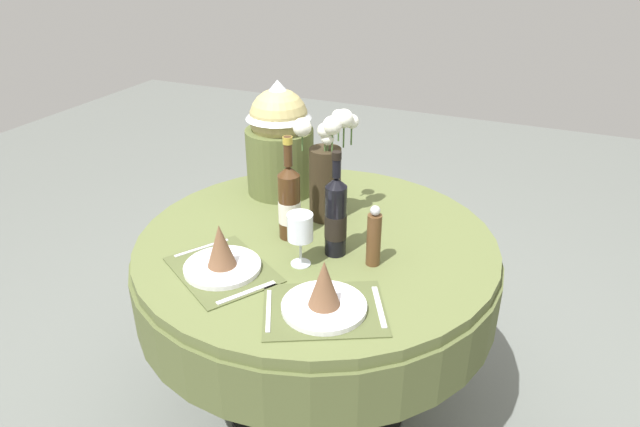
{
  "coord_description": "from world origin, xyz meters",
  "views": [
    {
      "loc": [
        0.69,
        -1.54,
        1.73
      ],
      "look_at": [
        0.0,
        0.03,
        0.84
      ],
      "focal_mm": 31.76,
      "sensor_mm": 36.0,
      "label": 1
    }
  ],
  "objects_px": {
    "place_setting_left": "(222,257)",
    "place_setting_right": "(324,296)",
    "wine_bottle_rear": "(289,202)",
    "wine_bottle_left": "(336,216)",
    "dining_table": "(317,275)",
    "pepper_mill": "(374,238)",
    "flower_vase": "(327,168)",
    "wine_glass_right": "(300,228)",
    "gift_tub_back_left": "(279,134)"
  },
  "relations": [
    {
      "from": "place_setting_left",
      "to": "gift_tub_back_left",
      "type": "distance_m",
      "value": 0.64
    },
    {
      "from": "dining_table",
      "to": "flower_vase",
      "type": "distance_m",
      "value": 0.38
    },
    {
      "from": "place_setting_left",
      "to": "place_setting_right",
      "type": "height_order",
      "value": "same"
    },
    {
      "from": "place_setting_right",
      "to": "wine_bottle_rear",
      "type": "xyz_separation_m",
      "value": [
        -0.27,
        0.34,
        0.09
      ]
    },
    {
      "from": "flower_vase",
      "to": "wine_glass_right",
      "type": "xyz_separation_m",
      "value": [
        0.05,
        -0.33,
        -0.07
      ]
    },
    {
      "from": "dining_table",
      "to": "wine_glass_right",
      "type": "bearing_deg",
      "value": -82.57
    },
    {
      "from": "place_setting_right",
      "to": "wine_bottle_rear",
      "type": "bearing_deg",
      "value": 128.99
    },
    {
      "from": "flower_vase",
      "to": "wine_glass_right",
      "type": "bearing_deg",
      "value": -81.04
    },
    {
      "from": "place_setting_left",
      "to": "wine_glass_right",
      "type": "xyz_separation_m",
      "value": [
        0.21,
        0.13,
        0.08
      ]
    },
    {
      "from": "wine_bottle_rear",
      "to": "wine_bottle_left",
      "type": "bearing_deg",
      "value": -12.06
    },
    {
      "from": "place_setting_right",
      "to": "gift_tub_back_left",
      "type": "bearing_deg",
      "value": 125.66
    },
    {
      "from": "wine_bottle_rear",
      "to": "gift_tub_back_left",
      "type": "relative_size",
      "value": 0.81
    },
    {
      "from": "dining_table",
      "to": "wine_bottle_rear",
      "type": "relative_size",
      "value": 3.47
    },
    {
      "from": "place_setting_left",
      "to": "pepper_mill",
      "type": "distance_m",
      "value": 0.47
    },
    {
      "from": "gift_tub_back_left",
      "to": "flower_vase",
      "type": "bearing_deg",
      "value": -28.77
    },
    {
      "from": "wine_bottle_rear",
      "to": "gift_tub_back_left",
      "type": "xyz_separation_m",
      "value": [
        -0.2,
        0.32,
        0.11
      ]
    },
    {
      "from": "place_setting_left",
      "to": "place_setting_right",
      "type": "xyz_separation_m",
      "value": [
        0.37,
        -0.06,
        0.0
      ]
    },
    {
      "from": "wine_glass_right",
      "to": "pepper_mill",
      "type": "relative_size",
      "value": 0.86
    },
    {
      "from": "flower_vase",
      "to": "pepper_mill",
      "type": "height_order",
      "value": "flower_vase"
    },
    {
      "from": "dining_table",
      "to": "gift_tub_back_left",
      "type": "bearing_deg",
      "value": 134.15
    },
    {
      "from": "flower_vase",
      "to": "pepper_mill",
      "type": "bearing_deg",
      "value": -41.94
    },
    {
      "from": "flower_vase",
      "to": "wine_bottle_left",
      "type": "relative_size",
      "value": 1.14
    },
    {
      "from": "place_setting_left",
      "to": "gift_tub_back_left",
      "type": "height_order",
      "value": "gift_tub_back_left"
    },
    {
      "from": "place_setting_left",
      "to": "pepper_mill",
      "type": "height_order",
      "value": "pepper_mill"
    },
    {
      "from": "flower_vase",
      "to": "pepper_mill",
      "type": "distance_m",
      "value": 0.36
    },
    {
      "from": "place_setting_right",
      "to": "wine_glass_right",
      "type": "relative_size",
      "value": 2.37
    },
    {
      "from": "wine_glass_right",
      "to": "pepper_mill",
      "type": "distance_m",
      "value": 0.23
    },
    {
      "from": "flower_vase",
      "to": "wine_glass_right",
      "type": "relative_size",
      "value": 2.28
    },
    {
      "from": "place_setting_right",
      "to": "wine_bottle_rear",
      "type": "height_order",
      "value": "wine_bottle_rear"
    },
    {
      "from": "dining_table",
      "to": "wine_bottle_rear",
      "type": "xyz_separation_m",
      "value": [
        -0.09,
        -0.03,
        0.28
      ]
    },
    {
      "from": "dining_table",
      "to": "pepper_mill",
      "type": "xyz_separation_m",
      "value": [
        0.23,
        -0.08,
        0.25
      ]
    },
    {
      "from": "gift_tub_back_left",
      "to": "place_setting_right",
      "type": "bearing_deg",
      "value": -54.34
    },
    {
      "from": "wine_bottle_rear",
      "to": "pepper_mill",
      "type": "bearing_deg",
      "value": -9.44
    },
    {
      "from": "place_setting_right",
      "to": "pepper_mill",
      "type": "xyz_separation_m",
      "value": [
        0.05,
        0.28,
        0.05
      ]
    },
    {
      "from": "wine_bottle_left",
      "to": "place_setting_left",
      "type": "bearing_deg",
      "value": -139.85
    },
    {
      "from": "place_setting_right",
      "to": "pepper_mill",
      "type": "height_order",
      "value": "pepper_mill"
    },
    {
      "from": "flower_vase",
      "to": "wine_bottle_left",
      "type": "bearing_deg",
      "value": -60.24
    },
    {
      "from": "wine_bottle_left",
      "to": "wine_glass_right",
      "type": "bearing_deg",
      "value": -124.58
    },
    {
      "from": "wine_bottle_left",
      "to": "wine_bottle_rear",
      "type": "distance_m",
      "value": 0.19
    },
    {
      "from": "wine_glass_right",
      "to": "pepper_mill",
      "type": "height_order",
      "value": "pepper_mill"
    },
    {
      "from": "place_setting_left",
      "to": "wine_bottle_rear",
      "type": "xyz_separation_m",
      "value": [
        0.1,
        0.28,
        0.09
      ]
    },
    {
      "from": "dining_table",
      "to": "gift_tub_back_left",
      "type": "xyz_separation_m",
      "value": [
        -0.29,
        0.3,
        0.39
      ]
    },
    {
      "from": "place_setting_left",
      "to": "place_setting_right",
      "type": "relative_size",
      "value": 1.01
    },
    {
      "from": "place_setting_left",
      "to": "dining_table",
      "type": "bearing_deg",
      "value": 58.56
    },
    {
      "from": "wine_glass_right",
      "to": "gift_tub_back_left",
      "type": "bearing_deg",
      "value": 123.5
    },
    {
      "from": "flower_vase",
      "to": "place_setting_left",
      "type": "bearing_deg",
      "value": -108.83
    },
    {
      "from": "wine_glass_right",
      "to": "dining_table",
      "type": "bearing_deg",
      "value": 97.43
    },
    {
      "from": "dining_table",
      "to": "wine_bottle_left",
      "type": "relative_size",
      "value": 3.55
    },
    {
      "from": "wine_bottle_left",
      "to": "pepper_mill",
      "type": "height_order",
      "value": "wine_bottle_left"
    },
    {
      "from": "flower_vase",
      "to": "wine_bottle_rear",
      "type": "distance_m",
      "value": 0.2
    }
  ]
}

